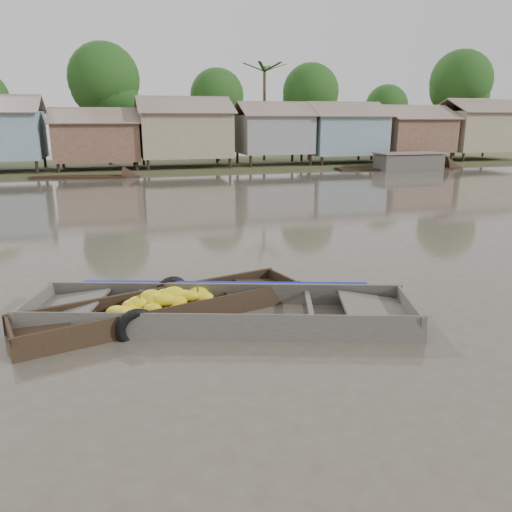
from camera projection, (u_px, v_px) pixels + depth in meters
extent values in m
plane|color=#4A4438|center=(272.00, 314.00, 10.13)|extent=(120.00, 120.00, 0.00)
cube|color=#384723|center=(149.00, 167.00, 40.70)|extent=(120.00, 12.00, 0.50)
cube|color=brown|center=(97.00, 141.00, 35.86)|extent=(5.80, 4.60, 2.70)
cube|color=brown|center=(94.00, 115.00, 34.23)|extent=(6.20, 2.67, 1.14)
cube|color=brown|center=(95.00, 116.00, 36.53)|extent=(6.20, 2.67, 1.14)
cube|color=gray|center=(184.00, 134.00, 37.41)|extent=(6.50, 5.30, 3.30)
cube|color=brown|center=(186.00, 105.00, 35.52)|extent=(6.90, 3.08, 1.31)
cube|color=brown|center=(181.00, 106.00, 38.18)|extent=(6.90, 3.08, 1.31)
cube|color=gray|center=(273.00, 134.00, 39.28)|extent=(5.40, 4.70, 2.90)
cube|color=brown|center=(278.00, 109.00, 37.60)|extent=(5.80, 2.73, 1.17)
cube|color=brown|center=(268.00, 109.00, 39.95)|extent=(5.80, 2.73, 1.17)
cube|color=gray|center=(342.00, 135.00, 40.90)|extent=(6.00, 5.00, 3.10)
cube|color=brown|center=(351.00, 109.00, 39.11)|extent=(6.40, 2.90, 1.24)
cube|color=brown|center=(337.00, 110.00, 41.61)|extent=(6.40, 2.90, 1.24)
cube|color=brown|center=(412.00, 135.00, 42.63)|extent=(5.70, 4.90, 2.80)
cube|color=brown|center=(423.00, 112.00, 40.91)|extent=(6.10, 2.85, 1.21)
cube|color=brown|center=(405.00, 112.00, 43.36)|extent=(6.10, 2.85, 1.21)
cube|color=gray|center=(476.00, 131.00, 44.29)|extent=(6.30, 5.10, 3.40)
cube|color=brown|center=(490.00, 106.00, 42.44)|extent=(6.70, 2.96, 1.26)
cube|color=brown|center=(469.00, 106.00, 44.99)|extent=(6.70, 2.96, 1.26)
cylinder|color=#473323|center=(108.00, 127.00, 39.06)|extent=(0.28, 0.28, 6.30)
sphere|color=#143B12|center=(104.00, 78.00, 38.10)|extent=(5.40, 5.40, 5.40)
cylinder|color=#473323|center=(218.00, 133.00, 42.51)|extent=(0.28, 0.28, 5.25)
sphere|color=#143B12|center=(217.00, 96.00, 41.71)|extent=(4.50, 4.50, 4.50)
cylinder|color=#473323|center=(310.00, 130.00, 43.66)|extent=(0.28, 0.28, 5.60)
sphere|color=#143B12|center=(311.00, 92.00, 42.80)|extent=(4.80, 4.80, 4.80)
cylinder|color=#473323|center=(385.00, 135.00, 46.85)|extent=(0.28, 0.28, 4.55)
sphere|color=#143B12|center=(387.00, 106.00, 46.15)|extent=(3.90, 3.90, 3.90)
cylinder|color=#473323|center=(456.00, 123.00, 47.50)|extent=(0.28, 0.28, 6.65)
sphere|color=#143B12|center=(461.00, 81.00, 46.48)|extent=(5.70, 5.70, 5.70)
cylinder|color=#473323|center=(264.00, 116.00, 42.74)|extent=(0.24, 0.24, 8.00)
cube|color=black|center=(166.00, 319.00, 10.07)|extent=(5.74, 2.50, 0.08)
cube|color=black|center=(155.00, 300.00, 10.51)|extent=(5.62, 1.63, 0.53)
cube|color=black|center=(177.00, 319.00, 9.50)|extent=(5.62, 1.63, 0.53)
cube|color=black|center=(283.00, 285.00, 11.40)|extent=(0.38, 1.23, 0.51)
cube|color=black|center=(264.00, 286.00, 11.14)|extent=(1.23, 1.30, 0.20)
cube|color=black|center=(11.00, 340.00, 8.61)|extent=(0.38, 1.23, 0.51)
cube|color=black|center=(41.00, 330.00, 8.83)|extent=(1.23, 1.30, 0.20)
cube|color=black|center=(97.00, 317.00, 9.31)|extent=(0.41, 1.19, 0.05)
cube|color=black|center=(225.00, 292.00, 10.64)|extent=(0.41, 1.19, 0.05)
ellipsoid|color=yellow|center=(152.00, 309.00, 9.56)|extent=(0.41, 0.33, 0.22)
ellipsoid|color=yellow|center=(217.00, 304.00, 10.18)|extent=(0.44, 0.36, 0.24)
ellipsoid|color=yellow|center=(173.00, 294.00, 9.98)|extent=(0.54, 0.44, 0.29)
ellipsoid|color=yellow|center=(137.00, 319.00, 9.41)|extent=(0.51, 0.42, 0.28)
ellipsoid|color=yellow|center=(198.00, 293.00, 10.56)|extent=(0.52, 0.42, 0.28)
ellipsoid|color=yellow|center=(152.00, 300.00, 9.95)|extent=(0.47, 0.38, 0.25)
ellipsoid|color=yellow|center=(170.00, 300.00, 9.90)|extent=(0.47, 0.38, 0.25)
ellipsoid|color=yellow|center=(154.00, 299.00, 10.04)|extent=(0.47, 0.38, 0.25)
ellipsoid|color=yellow|center=(151.00, 296.00, 9.83)|extent=(0.50, 0.41, 0.27)
ellipsoid|color=yellow|center=(165.00, 294.00, 10.02)|extent=(0.40, 0.33, 0.22)
ellipsoid|color=yellow|center=(132.00, 305.00, 9.69)|extent=(0.45, 0.37, 0.24)
ellipsoid|color=yellow|center=(117.00, 312.00, 9.63)|extent=(0.48, 0.39, 0.26)
ellipsoid|color=yellow|center=(190.00, 296.00, 10.04)|extent=(0.41, 0.33, 0.22)
ellipsoid|color=yellow|center=(136.00, 314.00, 9.48)|extent=(0.47, 0.38, 0.25)
ellipsoid|color=yellow|center=(190.00, 296.00, 10.54)|extent=(0.46, 0.37, 0.25)
ellipsoid|color=yellow|center=(131.00, 315.00, 9.44)|extent=(0.53, 0.43, 0.28)
ellipsoid|color=yellow|center=(177.00, 302.00, 9.90)|extent=(0.46, 0.37, 0.25)
ellipsoid|color=yellow|center=(172.00, 296.00, 10.45)|extent=(0.44, 0.36, 0.24)
ellipsoid|color=yellow|center=(135.00, 319.00, 9.38)|extent=(0.52, 0.42, 0.28)
ellipsoid|color=yellow|center=(127.00, 324.00, 9.29)|extent=(0.42, 0.34, 0.23)
ellipsoid|color=yellow|center=(139.00, 303.00, 9.74)|extent=(0.53, 0.43, 0.28)
ellipsoid|color=yellow|center=(146.00, 298.00, 10.06)|extent=(0.42, 0.34, 0.23)
ellipsoid|color=yellow|center=(119.00, 318.00, 9.49)|extent=(0.41, 0.33, 0.22)
ellipsoid|color=yellow|center=(183.00, 296.00, 10.08)|extent=(0.49, 0.39, 0.26)
ellipsoid|color=yellow|center=(153.00, 300.00, 10.10)|extent=(0.43, 0.35, 0.23)
ellipsoid|color=yellow|center=(160.00, 298.00, 10.03)|extent=(0.50, 0.41, 0.27)
ellipsoid|color=yellow|center=(156.00, 302.00, 9.77)|extent=(0.49, 0.40, 0.26)
ellipsoid|color=yellow|center=(123.00, 313.00, 9.52)|extent=(0.53, 0.43, 0.29)
ellipsoid|color=yellow|center=(171.00, 297.00, 10.39)|extent=(0.46, 0.37, 0.25)
ellipsoid|color=yellow|center=(163.00, 299.00, 9.76)|extent=(0.50, 0.41, 0.27)
ellipsoid|color=yellow|center=(203.00, 298.00, 10.23)|extent=(0.49, 0.39, 0.26)
ellipsoid|color=yellow|center=(176.00, 310.00, 9.76)|extent=(0.43, 0.35, 0.23)
cylinder|color=#3F6626|center=(140.00, 300.00, 9.67)|extent=(0.04, 0.04, 0.18)
cylinder|color=#3F6626|center=(175.00, 293.00, 10.03)|extent=(0.04, 0.04, 0.18)
cylinder|color=#3F6626|center=(198.00, 289.00, 10.28)|extent=(0.04, 0.04, 0.18)
torus|color=black|center=(172.00, 294.00, 10.78)|extent=(0.83, 0.39, 0.81)
torus|color=black|center=(137.00, 329.00, 9.02)|extent=(0.79, 0.38, 0.77)
cube|color=#3E3935|center=(220.00, 324.00, 9.85)|extent=(7.48, 3.71, 0.08)
cube|color=#3E3935|center=(224.00, 296.00, 10.65)|extent=(7.21, 2.41, 0.60)
cube|color=#3E3935|center=(215.00, 330.00, 8.92)|extent=(7.21, 2.41, 0.60)
cube|color=#3E3935|center=(408.00, 313.00, 9.69)|extent=(0.61, 1.77, 0.57)
cube|color=#3E3935|center=(376.00, 310.00, 9.69)|extent=(1.69, 1.89, 0.24)
cube|color=#3E3935|center=(35.00, 310.00, 9.88)|extent=(0.61, 1.77, 0.57)
cube|color=#3E3935|center=(67.00, 307.00, 9.84)|extent=(1.69, 1.89, 0.24)
cube|color=#3E3935|center=(131.00, 305.00, 9.80)|extent=(0.62, 1.71, 0.05)
cube|color=#3E3935|center=(310.00, 307.00, 9.71)|extent=(0.62, 1.71, 0.05)
cube|color=#665E54|center=(220.00, 322.00, 9.84)|extent=(5.76, 3.05, 0.02)
cube|color=#1018A5|center=(224.00, 285.00, 10.64)|extent=(5.81, 1.90, 0.15)
torus|color=olive|center=(341.00, 328.00, 9.49)|extent=(0.42, 0.42, 0.06)
torus|color=olive|center=(341.00, 326.00, 9.48)|extent=(0.34, 0.34, 0.06)
cube|color=black|center=(80.00, 179.00, 33.10)|extent=(6.37, 2.58, 0.35)
cube|color=black|center=(393.00, 170.00, 38.64)|extent=(9.11, 3.18, 0.35)
cube|color=black|center=(409.00, 162.00, 38.18)|extent=(5.00, 2.00, 1.20)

